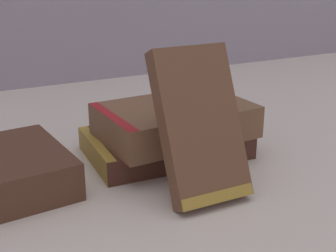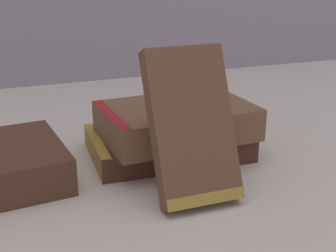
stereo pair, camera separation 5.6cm
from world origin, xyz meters
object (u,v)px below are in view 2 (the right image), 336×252
at_px(book_flat_top, 173,121).
at_px(book_leaning_front, 192,131).
at_px(book_flat_bottom, 164,143).
at_px(pocket_watch, 201,100).

xyz_separation_m(book_flat_top, book_leaning_front, (-0.02, -0.10, 0.02)).
relative_size(book_flat_bottom, book_flat_top, 1.07).
height_order(book_flat_bottom, book_leaning_front, book_leaning_front).
height_order(book_flat_bottom, pocket_watch, pocket_watch).
xyz_separation_m(book_flat_top, pocket_watch, (0.04, 0.00, 0.02)).
bearing_deg(book_flat_bottom, book_leaning_front, -93.11).
xyz_separation_m(book_flat_bottom, pocket_watch, (0.04, -0.02, 0.06)).
relative_size(book_flat_bottom, book_leaning_front, 1.28).
bearing_deg(book_leaning_front, pocket_watch, 60.88).
relative_size(book_flat_top, book_leaning_front, 1.20).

